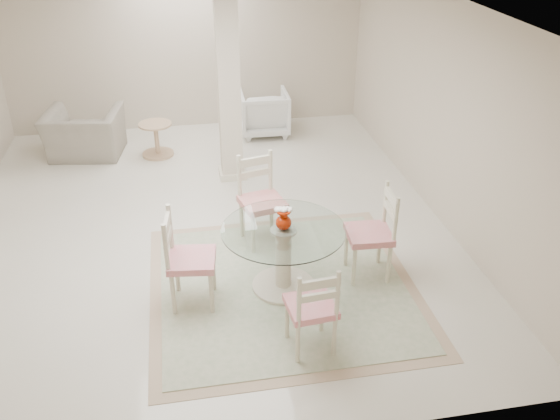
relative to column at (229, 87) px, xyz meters
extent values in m
plane|color=white|center=(-0.50, -1.30, -1.35)|extent=(7.00, 7.00, 0.00)
cube|color=beige|center=(-0.50, 2.20, 0.00)|extent=(6.00, 0.02, 2.70)
cube|color=beige|center=(-0.50, -4.80, 0.00)|extent=(6.00, 0.02, 2.70)
cube|color=beige|center=(2.50, -1.30, 0.00)|extent=(0.02, 7.00, 2.70)
cube|color=white|center=(-0.50, -1.30, 1.35)|extent=(6.00, 7.00, 0.02)
cube|color=beige|center=(0.00, 0.00, 0.00)|extent=(0.30, 0.30, 2.70)
cube|color=tan|center=(0.24, -2.83, -1.35)|extent=(2.83, 2.83, 0.01)
cube|color=beige|center=(0.24, -2.83, -1.34)|extent=(2.59, 2.59, 0.01)
cylinder|color=beige|center=(0.24, -2.83, -1.33)|extent=(0.67, 0.67, 0.05)
cylinder|color=beige|center=(0.24, -2.83, -0.97)|extent=(0.17, 0.17, 0.69)
cylinder|color=beige|center=(0.24, -2.83, -0.64)|extent=(0.28, 0.28, 0.03)
cylinder|color=white|center=(0.24, -2.83, -0.62)|extent=(1.28, 1.28, 0.01)
ellipsoid|color=#A82105|center=(0.24, -2.83, -0.53)|extent=(0.16, 0.16, 0.15)
cylinder|color=#A82105|center=(0.24, -2.83, -0.44)|extent=(0.09, 0.09, 0.05)
cylinder|color=#A82105|center=(0.24, -2.83, -0.41)|extent=(0.14, 0.14, 0.02)
ellipsoid|color=white|center=(0.24, -2.83, -0.38)|extent=(0.09, 0.09, 0.04)
ellipsoid|color=white|center=(0.29, -2.81, -0.40)|extent=(0.09, 0.09, 0.04)
ellipsoid|color=white|center=(0.20, -2.80, -0.39)|extent=(0.09, 0.09, 0.04)
cylinder|color=beige|center=(1.01, -2.55, -1.11)|extent=(0.05, 0.05, 0.49)
cylinder|color=beige|center=(0.99, -2.93, -1.11)|extent=(0.05, 0.05, 0.49)
cylinder|color=beige|center=(1.39, -2.57, -1.11)|extent=(0.05, 0.05, 0.49)
cylinder|color=beige|center=(1.37, -2.95, -1.11)|extent=(0.05, 0.05, 0.49)
cube|color=red|center=(1.19, -2.75, -0.83)|extent=(0.49, 0.49, 0.07)
cube|color=beige|center=(1.40, -2.76, -0.47)|extent=(0.07, 0.43, 0.57)
cylinder|color=beige|center=(0.02, -2.12, -1.10)|extent=(0.05, 0.05, 0.50)
cylinder|color=beige|center=(0.40, -2.03, -1.10)|extent=(0.05, 0.05, 0.50)
cylinder|color=beige|center=(-0.07, -1.74, -1.10)|extent=(0.05, 0.05, 0.50)
cylinder|color=beige|center=(0.31, -1.65, -1.10)|extent=(0.05, 0.05, 0.50)
cube|color=red|center=(0.17, -1.88, -0.81)|extent=(0.58, 0.58, 0.08)
cube|color=beige|center=(0.12, -1.67, -0.45)|extent=(0.44, 0.15, 0.59)
cylinder|color=beige|center=(-0.54, -3.12, -1.11)|extent=(0.05, 0.05, 0.49)
cylinder|color=beige|center=(-0.49, -2.74, -1.11)|extent=(0.05, 0.05, 0.49)
cylinder|color=beige|center=(-0.92, -3.07, -1.11)|extent=(0.05, 0.05, 0.49)
cylinder|color=beige|center=(-0.87, -2.69, -1.11)|extent=(0.05, 0.05, 0.49)
cube|color=red|center=(-0.70, -2.91, -0.83)|extent=(0.52, 0.52, 0.07)
cube|color=beige|center=(-0.91, -2.88, -0.47)|extent=(0.10, 0.43, 0.57)
cylinder|color=beige|center=(0.48, -3.59, -1.13)|extent=(0.04, 0.04, 0.44)
cylinder|color=beige|center=(0.13, -3.62, -1.13)|extent=(0.04, 0.04, 0.44)
cylinder|color=beige|center=(0.51, -3.93, -1.13)|extent=(0.04, 0.04, 0.44)
cylinder|color=beige|center=(0.16, -3.96, -1.13)|extent=(0.04, 0.04, 0.44)
cube|color=red|center=(0.32, -3.78, -0.87)|extent=(0.46, 0.46, 0.07)
cube|color=beige|center=(0.34, -3.97, -0.55)|extent=(0.39, 0.08, 0.52)
imported|color=gray|center=(-2.18, 1.16, -0.98)|extent=(1.26, 1.14, 0.73)
imported|color=white|center=(0.72, 1.58, -0.98)|extent=(0.82, 0.84, 0.75)
cylinder|color=tan|center=(-1.08, 0.96, -1.33)|extent=(0.49, 0.49, 0.04)
cylinder|color=tan|center=(-1.08, 0.96, -1.08)|extent=(0.07, 0.07, 0.47)
cylinder|color=tan|center=(-1.08, 0.96, -0.83)|extent=(0.51, 0.51, 0.03)
camera|label=1|loc=(-0.71, -7.90, 2.51)|focal=38.00mm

